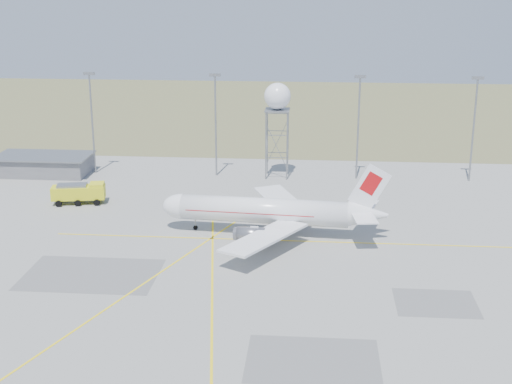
{
  "coord_description": "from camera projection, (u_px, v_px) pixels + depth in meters",
  "views": [
    {
      "loc": [
        9.65,
        -71.49,
        38.6
      ],
      "look_at": [
        0.22,
        40.0,
        4.59
      ],
      "focal_mm": 50.0,
      "sensor_mm": 36.0,
      "label": 1
    }
  ],
  "objects": [
    {
      "name": "mast_d",
      "position": [
        474.0,
        120.0,
        136.34
      ],
      "size": [
        2.2,
        0.5,
        20.5
      ],
      "color": "gray",
      "rests_on": "ground"
    },
    {
      "name": "building_grey",
      "position": [
        44.0,
        165.0,
        144.23
      ],
      "size": [
        19.0,
        10.0,
        3.9
      ],
      "color": "slate",
      "rests_on": "ground"
    },
    {
      "name": "mast_c",
      "position": [
        359.0,
        119.0,
        138.12
      ],
      "size": [
        2.2,
        0.5,
        20.5
      ],
      "color": "gray",
      "rests_on": "ground"
    },
    {
      "name": "grass_strip",
      "position": [
        283.0,
        110.0,
        213.62
      ],
      "size": [
        400.0,
        120.0,
        0.03
      ],
      "primitive_type": "cube",
      "color": "#576135",
      "rests_on": "ground"
    },
    {
      "name": "ground",
      "position": [
        224.0,
        334.0,
        80.16
      ],
      "size": [
        400.0,
        400.0,
        0.0
      ],
      "primitive_type": "plane",
      "color": "#979792",
      "rests_on": "ground"
    },
    {
      "name": "fire_truck",
      "position": [
        80.0,
        194.0,
        125.59
      ],
      "size": [
        9.61,
        5.04,
        3.68
      ],
      "rotation": [
        0.0,
        0.0,
        0.19
      ],
      "color": "yellow",
      "rests_on": "ground"
    },
    {
      "name": "mast_a",
      "position": [
        92.0,
        114.0,
        142.4
      ],
      "size": [
        2.2,
        0.5,
        20.5
      ],
      "color": "gray",
      "rests_on": "ground"
    },
    {
      "name": "airliner_main",
      "position": [
        268.0,
        211.0,
        110.12
      ],
      "size": [
        35.4,
        34.31,
        12.04
      ],
      "rotation": [
        0.0,
        0.0,
        3.06
      ],
      "color": "white",
      "rests_on": "ground"
    },
    {
      "name": "radar_tower",
      "position": [
        277.0,
        125.0,
        139.88
      ],
      "size": [
        5.2,
        5.2,
        18.82
      ],
      "color": "gray",
      "rests_on": "ground"
    },
    {
      "name": "mast_b",
      "position": [
        216.0,
        116.0,
        140.38
      ],
      "size": [
        2.2,
        0.5,
        20.5
      ],
      "color": "gray",
      "rests_on": "ground"
    }
  ]
}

